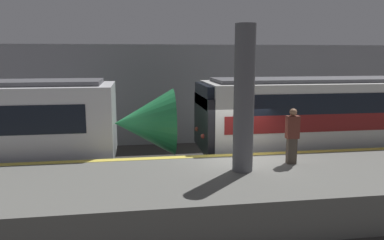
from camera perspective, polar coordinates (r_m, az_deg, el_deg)
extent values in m
plane|color=#33302D|center=(13.13, 7.11, -9.58)|extent=(120.00, 120.00, 0.00)
cube|color=slate|center=(11.07, 10.21, -10.53)|extent=(40.00, 4.22, 1.06)
cube|color=#EAD14C|center=(12.68, 7.40, -5.26)|extent=(40.00, 0.30, 0.01)
cube|color=gray|center=(18.57, 1.98, 3.91)|extent=(50.00, 0.15, 4.85)
cylinder|color=#56565B|center=(10.60, 7.93, 3.15)|extent=(0.58, 0.58, 4.15)
cone|color=#238447|center=(14.18, -7.27, -0.38)|extent=(2.20, 2.53, 2.53)
sphere|color=#F2EFCC|center=(14.31, -3.43, -1.85)|extent=(0.20, 0.20, 0.20)
cube|color=black|center=(14.43, 1.79, -0.45)|extent=(0.25, 2.99, 2.13)
cube|color=black|center=(14.28, 1.81, 3.76)|extent=(0.25, 2.69, 0.85)
sphere|color=#EA4C42|center=(13.82, 1.67, -2.50)|extent=(0.18, 0.18, 0.18)
sphere|color=#EA4C42|center=(15.14, 0.72, -1.39)|extent=(0.18, 0.18, 0.18)
cube|color=#473D33|center=(11.90, 14.92, -4.57)|extent=(0.28, 0.20, 0.79)
cube|color=brown|center=(11.74, 15.08, -1.06)|extent=(0.38, 0.24, 0.69)
sphere|color=#9E7051|center=(11.67, 15.18, 1.15)|extent=(0.22, 0.22, 0.22)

